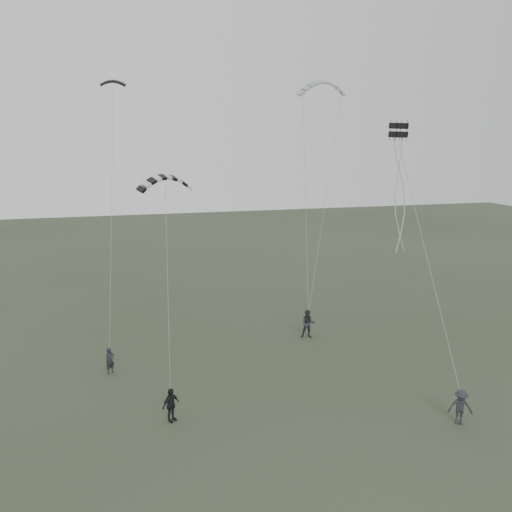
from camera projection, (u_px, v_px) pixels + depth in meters
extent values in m
plane|color=#303F28|center=(262.00, 409.00, 24.67)|extent=(140.00, 140.00, 0.00)
imported|color=black|center=(110.00, 361.00, 28.31)|extent=(0.66, 0.62, 1.52)
imported|color=#27282D|center=(308.00, 324.00, 33.43)|extent=(1.12, 0.99, 1.93)
imported|color=black|center=(171.00, 405.00, 23.42)|extent=(1.02, 0.91, 1.65)
imported|color=#26262B|center=(460.00, 407.00, 23.18)|extent=(1.27, 1.02, 1.71)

